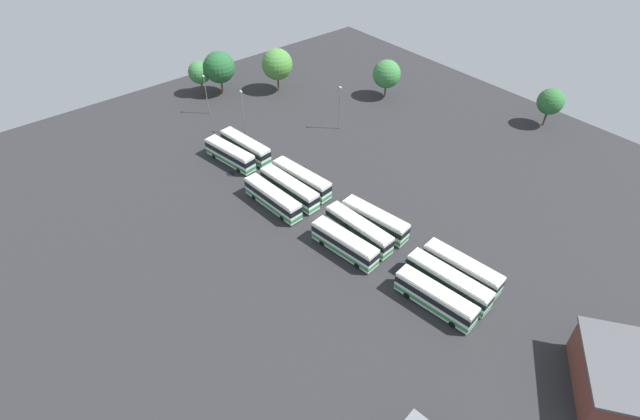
{
  "coord_description": "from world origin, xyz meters",
  "views": [
    {
      "loc": [
        -47.07,
        39.4,
        53.0
      ],
      "look_at": [
        0.23,
        0.28,
        1.58
      ],
      "focal_mm": 27.43,
      "sensor_mm": 36.0,
      "label": 1
    }
  ],
  "objects_px": {
    "depot_building": "(618,379)",
    "bus_row3_slot1": "(230,154)",
    "tree_northwest": "(219,67)",
    "lamp_post_near_entrance": "(340,107)",
    "bus_row2_slot0": "(301,179)",
    "bus_row0_slot0": "(462,269)",
    "tree_north_edge": "(277,64)",
    "lamp_post_mid_lot": "(243,111)",
    "tree_east_edge": "(200,72)",
    "bus_row1_slot1": "(359,229)",
    "lamp_post_by_building": "(206,93)",
    "bus_row2_slot1": "(289,188)",
    "tree_northeast": "(551,102)",
    "bus_row3_slot0": "(245,147)",
    "tree_west_edge": "(387,74)",
    "bus_row0_slot2": "(435,298)",
    "bus_row1_slot0": "(375,220)",
    "bus_row1_slot2": "(344,243)",
    "bus_row2_slot2": "(273,198)",
    "bus_row0_slot1": "(448,281)"
  },
  "relations": [
    {
      "from": "bus_row1_slot1",
      "to": "tree_north_edge",
      "type": "bearing_deg",
      "value": -22.42
    },
    {
      "from": "lamp_post_by_building",
      "to": "lamp_post_near_entrance",
      "type": "distance_m",
      "value": 29.29
    },
    {
      "from": "tree_west_edge",
      "to": "tree_northeast",
      "type": "bearing_deg",
      "value": -151.51
    },
    {
      "from": "bus_row0_slot0",
      "to": "lamp_post_near_entrance",
      "type": "bearing_deg",
      "value": -18.51
    },
    {
      "from": "depot_building",
      "to": "tree_north_edge",
      "type": "distance_m",
      "value": 89.24
    },
    {
      "from": "bus_row2_slot1",
      "to": "tree_east_edge",
      "type": "height_order",
      "value": "tree_east_edge"
    },
    {
      "from": "tree_northeast",
      "to": "tree_north_edge",
      "type": "xyz_separation_m",
      "value": [
        49.15,
        33.98,
        1.06
      ]
    },
    {
      "from": "bus_row1_slot2",
      "to": "bus_row2_slot0",
      "type": "height_order",
      "value": "same"
    },
    {
      "from": "bus_row1_slot2",
      "to": "bus_row2_slot2",
      "type": "bearing_deg",
      "value": 7.17
    },
    {
      "from": "bus_row0_slot2",
      "to": "bus_row3_slot1",
      "type": "relative_size",
      "value": 1.01
    },
    {
      "from": "bus_row3_slot0",
      "to": "bus_row2_slot1",
      "type": "bearing_deg",
      "value": 175.03
    },
    {
      "from": "tree_west_edge",
      "to": "depot_building",
      "type": "bearing_deg",
      "value": 154.5
    },
    {
      "from": "bus_row0_slot2",
      "to": "tree_north_edge",
      "type": "relative_size",
      "value": 1.18
    },
    {
      "from": "bus_row2_slot2",
      "to": "bus_row0_slot1",
      "type": "bearing_deg",
      "value": -165.32
    },
    {
      "from": "lamp_post_by_building",
      "to": "lamp_post_near_entrance",
      "type": "relative_size",
      "value": 0.94
    },
    {
      "from": "bus_row2_slot0",
      "to": "bus_row3_slot1",
      "type": "xyz_separation_m",
      "value": [
        14.79,
        5.59,
        -0.0
      ]
    },
    {
      "from": "bus_row1_slot1",
      "to": "tree_west_edge",
      "type": "xyz_separation_m",
      "value": [
        31.47,
        -37.84,
        3.7
      ]
    },
    {
      "from": "bus_row3_slot1",
      "to": "tree_northwest",
      "type": "bearing_deg",
      "value": -27.88
    },
    {
      "from": "bus_row3_slot1",
      "to": "tree_northwest",
      "type": "distance_m",
      "value": 29.91
    },
    {
      "from": "bus_row0_slot0",
      "to": "bus_row1_slot2",
      "type": "height_order",
      "value": "same"
    },
    {
      "from": "lamp_post_by_building",
      "to": "tree_northeast",
      "type": "xyz_separation_m",
      "value": [
        -49.84,
        -52.39,
        0.64
      ]
    },
    {
      "from": "lamp_post_near_entrance",
      "to": "bus_row2_slot0",
      "type": "bearing_deg",
      "value": 120.83
    },
    {
      "from": "lamp_post_near_entrance",
      "to": "depot_building",
      "type": "bearing_deg",
      "value": 166.83
    },
    {
      "from": "bus_row2_slot0",
      "to": "lamp_post_mid_lot",
      "type": "distance_m",
      "value": 22.45
    },
    {
      "from": "bus_row2_slot0",
      "to": "lamp_post_by_building",
      "type": "xyz_separation_m",
      "value": [
        34.4,
        -0.87,
        2.96
      ]
    },
    {
      "from": "bus_row2_slot1",
      "to": "bus_row3_slot0",
      "type": "distance_m",
      "value": 16.05
    },
    {
      "from": "bus_row2_slot0",
      "to": "bus_row2_slot1",
      "type": "bearing_deg",
      "value": 103.37
    },
    {
      "from": "bus_row1_slot1",
      "to": "depot_building",
      "type": "bearing_deg",
      "value": -172.87
    },
    {
      "from": "bus_row1_slot0",
      "to": "tree_west_edge",
      "type": "distance_m",
      "value": 46.75
    },
    {
      "from": "bus_row0_slot0",
      "to": "lamp_post_mid_lot",
      "type": "xyz_separation_m",
      "value": [
        53.67,
        1.99,
        3.33
      ]
    },
    {
      "from": "bus_row0_slot1",
      "to": "bus_row2_slot2",
      "type": "distance_m",
      "value": 31.73
    },
    {
      "from": "depot_building",
      "to": "bus_row0_slot1",
      "type": "bearing_deg",
      "value": 6.42
    },
    {
      "from": "bus_row1_slot2",
      "to": "lamp_post_by_building",
      "type": "distance_m",
      "value": 51.89
    },
    {
      "from": "tree_northwest",
      "to": "bus_row2_slot1",
      "type": "bearing_deg",
      "value": 164.57
    },
    {
      "from": "tree_northeast",
      "to": "tree_west_edge",
      "type": "relative_size",
      "value": 0.94
    },
    {
      "from": "tree_west_edge",
      "to": "bus_row0_slot2",
      "type": "bearing_deg",
      "value": 140.74
    },
    {
      "from": "depot_building",
      "to": "tree_northwest",
      "type": "distance_m",
      "value": 95.16
    },
    {
      "from": "tree_northeast",
      "to": "tree_north_edge",
      "type": "height_order",
      "value": "tree_north_edge"
    },
    {
      "from": "bus_row1_slot2",
      "to": "depot_building",
      "type": "relative_size",
      "value": 0.79
    },
    {
      "from": "tree_northeast",
      "to": "bus_row1_slot0",
      "type": "bearing_deg",
      "value": 90.81
    },
    {
      "from": "lamp_post_mid_lot",
      "to": "tree_east_edge",
      "type": "height_order",
      "value": "lamp_post_mid_lot"
    },
    {
      "from": "bus_row0_slot0",
      "to": "bus_row0_slot2",
      "type": "bearing_deg",
      "value": 98.56
    },
    {
      "from": "bus_row2_slot1",
      "to": "bus_row3_slot1",
      "type": "xyz_separation_m",
      "value": [
        15.57,
        2.31,
        -0.0
      ]
    },
    {
      "from": "depot_building",
      "to": "bus_row3_slot1",
      "type": "bearing_deg",
      "value": 7.49
    },
    {
      "from": "bus_row0_slot1",
      "to": "lamp_post_by_building",
      "type": "bearing_deg",
      "value": 0.08
    },
    {
      "from": "bus_row1_slot0",
      "to": "bus_row2_slot0",
      "type": "relative_size",
      "value": 0.94
    },
    {
      "from": "tree_north_edge",
      "to": "bus_row1_slot1",
      "type": "bearing_deg",
      "value": 157.58
    },
    {
      "from": "bus_row1_slot1",
      "to": "depot_building",
      "type": "relative_size",
      "value": 0.84
    },
    {
      "from": "bus_row1_slot1",
      "to": "bus_row3_slot0",
      "type": "relative_size",
      "value": 1.0
    },
    {
      "from": "tree_northeast",
      "to": "bus_row3_slot0",
      "type": "bearing_deg",
      "value": 60.93
    }
  ]
}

